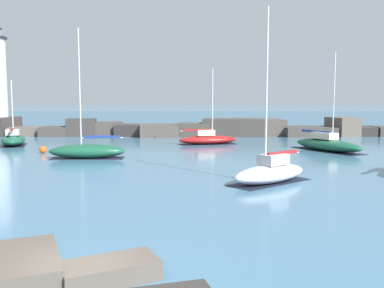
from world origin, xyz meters
TOP-DOWN VIEW (x-y plane):
  - ground_plane at (0.00, 0.00)m, footprint 600.00×600.00m
  - open_sea_beyond at (0.00, 108.40)m, footprint 400.00×116.00m
  - breakwater_jetty at (1.43, 48.39)m, footprint 62.14×7.29m
  - sailboat_moored_0 at (-6.14, 25.57)m, footprint 6.68×2.33m
  - sailboat_moored_1 at (7.84, 14.82)m, footprint 5.96×5.42m
  - sailboat_moored_2 at (4.77, 37.07)m, footprint 7.11×3.80m
  - sailboat_moored_3 at (16.42, 30.88)m, footprint 6.07×8.44m
  - sailboat_moored_6 at (-16.77, 35.61)m, footprint 3.91×5.76m
  - mooring_buoy_orange_near at (-11.26, 29.18)m, footprint 0.69×0.69m

SIDE VIEW (x-z plane):
  - ground_plane at x=0.00m, z-range 0.00..0.00m
  - open_sea_beyond at x=0.00m, z-range 0.00..0.01m
  - mooring_buoy_orange_near at x=-11.26m, z-range -0.10..0.79m
  - sailboat_moored_2 at x=4.77m, z-range -3.65..4.85m
  - sailboat_moored_0 at x=-6.14m, z-range -4.91..6.23m
  - sailboat_moored_1 at x=7.84m, z-range -4.63..5.97m
  - sailboat_moored_3 at x=16.42m, z-range -4.16..5.52m
  - sailboat_moored_6 at x=-16.77m, z-range -2.92..4.28m
  - breakwater_jetty at x=1.43m, z-range -0.31..2.26m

